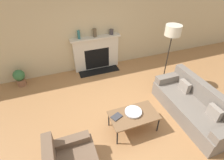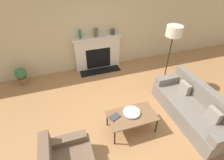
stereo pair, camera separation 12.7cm
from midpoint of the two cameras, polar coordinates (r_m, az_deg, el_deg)
ground_plane at (r=4.43m, az=5.27°, el=-13.79°), size 18.00×18.00×0.00m
wall_back at (r=5.89m, az=-5.18°, el=16.90°), size 18.00×0.06×2.90m
fireplace at (r=6.12m, az=-4.11°, el=8.74°), size 1.67×0.59×1.17m
couch at (r=4.78m, az=25.64°, el=-8.22°), size 0.86×2.20×0.84m
coffee_table at (r=4.02m, az=7.43°, el=-11.66°), size 1.08×0.62×0.45m
bowl at (r=4.01m, az=7.32°, el=-10.42°), size 0.39×0.39×0.05m
book at (r=3.92m, az=1.81°, el=-11.91°), size 0.27×0.24×0.02m
floor_lamp at (r=5.00m, az=20.06°, el=13.36°), size 0.42×0.42×1.89m
mantel_vase_left at (r=5.73m, az=-9.71°, el=14.48°), size 0.08×0.08×0.27m
mantel_vase_center_left at (r=5.83m, az=-4.58°, el=15.20°), size 0.12×0.12×0.26m
mantel_vase_center_right at (r=6.00m, az=0.93°, el=15.43°), size 0.13×0.13×0.17m
potted_plant at (r=6.07m, az=-26.99°, el=1.31°), size 0.34×0.34×0.54m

